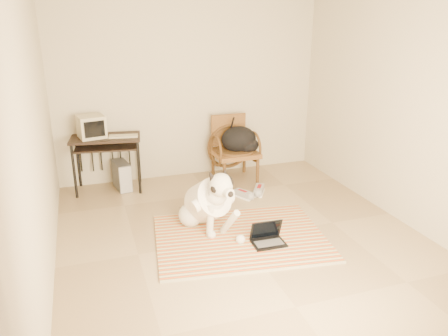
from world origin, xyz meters
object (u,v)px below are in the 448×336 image
dog (208,203)px  laptop (268,238)px  computer_desk (106,145)px  crt_monitor (91,127)px  backpack (240,140)px  pc_tower (122,176)px  rattan_chair (234,148)px

dog → laptop: 0.80m
computer_desk → crt_monitor: 0.31m
dog → backpack: size_ratio=2.01×
dog → pc_tower: dog is taller
dog → backpack: (0.92, 1.41, 0.28)m
laptop → computer_desk: (-1.51, 2.18, 0.59)m
computer_desk → pc_tower: (0.18, -0.01, -0.48)m
laptop → backpack: 2.08m
dog → laptop: size_ratio=3.00×
computer_desk → rattan_chair: bearing=-3.9°
backpack → crt_monitor: bearing=173.5°
dog → rattan_chair: bearing=60.5°
laptop → crt_monitor: 2.91m
rattan_chair → laptop: bearing=-99.2°
crt_monitor → pc_tower: crt_monitor is taller
laptop → crt_monitor: crt_monitor is taller
laptop → backpack: backpack is taller
rattan_chair → backpack: bearing=-45.7°
computer_desk → backpack: backpack is taller
dog → computer_desk: size_ratio=1.08×
laptop → backpack: (0.41, 1.97, 0.54)m
laptop → crt_monitor: (-1.68, 2.21, 0.86)m
laptop → backpack: size_ratio=0.67×
dog → laptop: bearing=-47.4°
dog → backpack: bearing=56.8°
computer_desk → rattan_chair: size_ratio=1.05×
rattan_chair → pc_tower: bearing=176.0°
crt_monitor → rattan_chair: 2.07m
dog → crt_monitor: crt_monitor is taller
pc_tower → dog: bearing=-63.0°
pc_tower → backpack: size_ratio=0.83×
laptop → pc_tower: (-1.33, 2.17, 0.12)m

